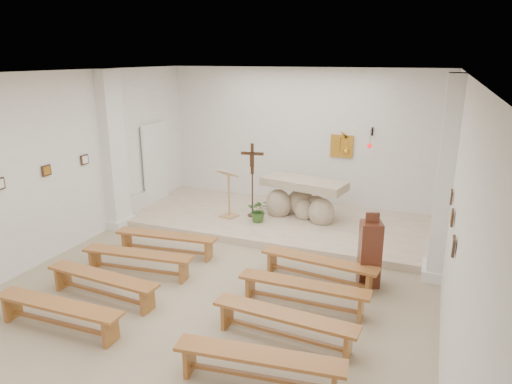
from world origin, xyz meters
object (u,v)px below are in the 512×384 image
at_px(crucifix_stand, 252,175).
at_px(bench_left_front, 166,239).
at_px(lectern, 228,194).
at_px(bench_right_fourth, 259,361).
at_px(bench_left_second, 138,258).
at_px(bench_left_third, 102,281).
at_px(bench_right_front, 318,265).
at_px(donation_pedestal, 370,253).
at_px(bench_right_third, 284,320).
at_px(bench_right_second, 303,289).
at_px(bench_left_fourth, 58,310).
at_px(altar, 302,201).

relative_size(crucifix_stand, bench_left_front, 0.84).
height_order(lectern, bench_right_fourth, lectern).
distance_m(crucifix_stand, bench_left_second, 3.47).
relative_size(bench_left_front, bench_left_second, 1.00).
height_order(lectern, bench_left_third, lectern).
relative_size(bench_left_second, bench_left_third, 1.00).
distance_m(bench_right_front, bench_left_second, 3.18).
distance_m(donation_pedestal, bench_right_third, 2.25).
relative_size(donation_pedestal, bench_right_fourth, 0.63).
bearing_deg(bench_left_second, bench_right_second, -6.20).
bearing_deg(bench_right_fourth, bench_right_third, 82.86).
height_order(bench_left_front, bench_right_fourth, same).
distance_m(bench_left_front, bench_left_third, 1.86).
bearing_deg(bench_right_fourth, bench_right_second, 82.86).
xyz_separation_m(crucifix_stand, bench_left_fourth, (-0.86, -5.12, -0.82)).
bearing_deg(donation_pedestal, bench_left_second, 178.25).
distance_m(altar, bench_right_second, 3.78).
bearing_deg(lectern, bench_right_second, -32.14).
bearing_deg(donation_pedestal, bench_right_front, 177.21).
bearing_deg(bench_left_third, bench_left_second, 93.66).
xyz_separation_m(bench_left_third, bench_right_third, (3.04, 0.00, 0.00)).
relative_size(bench_left_front, bench_left_third, 1.00).
bearing_deg(crucifix_stand, bench_left_front, -119.56).
height_order(lectern, bench_left_front, lectern).
bearing_deg(bench_right_fourth, bench_left_third, 155.86).
distance_m(bench_left_third, bench_left_fourth, 0.93).
distance_m(bench_left_front, bench_right_third, 3.56).
bearing_deg(bench_left_third, bench_right_second, 20.66).
bearing_deg(bench_right_second, lectern, 131.25).
bearing_deg(bench_right_fourth, donation_pedestal, 67.78).
distance_m(donation_pedestal, bench_right_front, 0.88).
bearing_deg(bench_left_front, crucifix_stand, 63.78).
relative_size(bench_left_front, bench_right_third, 1.00).
bearing_deg(bench_left_front, lectern, 73.82).
distance_m(bench_left_front, bench_right_second, 3.18).
distance_m(bench_right_front, bench_right_third, 1.86).
bearing_deg(bench_left_fourth, bench_right_fourth, -1.14).
distance_m(crucifix_stand, bench_left_third, 4.36).
xyz_separation_m(bench_right_third, bench_right_fourth, (0.00, -0.93, 0.00)).
xyz_separation_m(lectern, bench_right_second, (2.67, -3.00, -0.39)).
height_order(lectern, bench_right_front, lectern).
bearing_deg(bench_left_front, bench_left_second, -96.00).
bearing_deg(altar, bench_left_fourth, -98.90).
relative_size(crucifix_stand, donation_pedestal, 1.33).
distance_m(bench_left_third, bench_right_fourth, 3.18).
bearing_deg(crucifix_stand, donation_pedestal, -44.51).
height_order(bench_left_second, bench_right_fourth, same).
relative_size(bench_right_front, bench_right_third, 1.00).
bearing_deg(bench_left_second, lectern, 76.73).
bearing_deg(bench_right_fourth, bench_right_front, 82.86).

